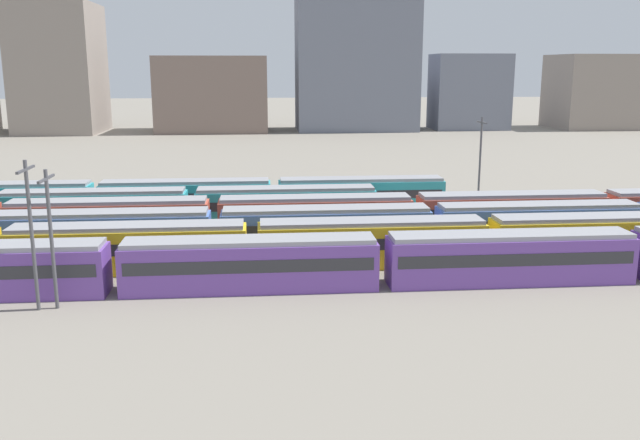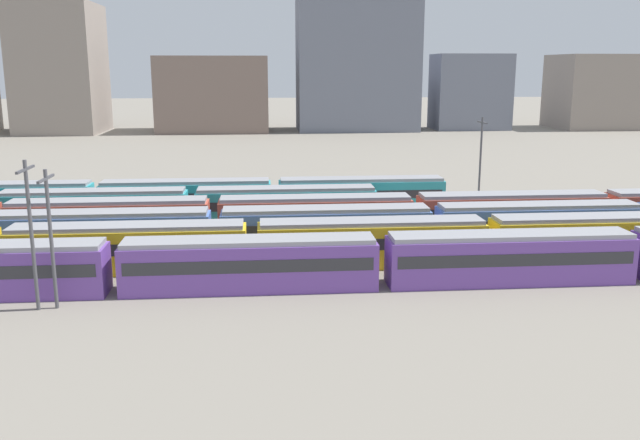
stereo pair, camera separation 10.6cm
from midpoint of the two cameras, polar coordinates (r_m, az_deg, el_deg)
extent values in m
cube|color=#6B429E|center=(48.53, -5.82, -3.88)|extent=(18.00, 3.00, 3.40)
cube|color=#2D2D33|center=(48.42, -5.83, -3.42)|extent=(17.20, 3.06, 0.90)
cube|color=#939399|center=(48.04, -5.87, -1.74)|extent=(17.60, 2.70, 0.35)
cube|color=#6B429E|center=(51.75, 15.63, -3.25)|extent=(18.00, 3.00, 3.40)
cube|color=#2D2D33|center=(51.64, 15.65, -2.81)|extent=(17.20, 3.06, 0.90)
cube|color=#939399|center=(51.28, 15.75, -1.23)|extent=(17.60, 2.70, 0.35)
cube|color=yellow|center=(54.51, -15.64, -2.45)|extent=(18.00, 3.00, 3.40)
cube|color=#2D2D33|center=(54.41, -15.67, -2.03)|extent=(17.20, 3.06, 0.90)
cube|color=#939399|center=(54.07, -15.76, -0.53)|extent=(17.60, 2.70, 0.35)
cube|color=yellow|center=(54.22, 4.39, -2.08)|extent=(18.00, 3.00, 3.40)
cube|color=#2D2D33|center=(54.12, 4.40, -1.67)|extent=(17.20, 3.06, 0.90)
cube|color=#939399|center=(53.78, 4.42, -0.15)|extent=(17.60, 2.70, 0.35)
cube|color=yellow|center=(60.19, 22.45, -1.54)|extent=(18.00, 3.00, 3.40)
cube|color=#2D2D33|center=(60.10, 22.48, -1.16)|extent=(17.20, 3.06, 0.90)
cube|color=#939399|center=(59.79, 22.60, 0.21)|extent=(17.60, 2.70, 0.35)
cube|color=#4C70BC|center=(60.09, -17.70, -1.19)|extent=(18.00, 3.00, 3.40)
cube|color=#2D2D33|center=(60.00, -17.73, -0.81)|extent=(17.20, 3.06, 0.90)
cube|color=#939399|center=(59.69, -17.82, 0.56)|extent=(17.60, 2.70, 0.35)
cube|color=#4C70BC|center=(58.83, 0.55, -0.87)|extent=(18.00, 3.00, 3.40)
cube|color=#2D2D33|center=(58.73, 0.55, -0.48)|extent=(17.20, 3.06, 0.90)
cube|color=#939399|center=(58.42, 0.55, 0.92)|extent=(17.60, 2.70, 0.35)
cube|color=#4C70BC|center=(63.44, 17.80, -0.49)|extent=(18.00, 3.00, 3.40)
cube|color=#2D2D33|center=(63.36, 17.83, -0.13)|extent=(17.20, 3.06, 0.90)
cube|color=#939399|center=(63.06, 17.92, 1.17)|extent=(17.60, 2.70, 0.35)
cube|color=#BC4C38|center=(65.14, -17.15, -0.11)|extent=(18.00, 3.00, 3.40)
cube|color=#2D2D33|center=(65.06, -17.18, 0.24)|extent=(17.20, 3.06, 0.90)
cube|color=#939399|center=(64.77, -17.26, 1.51)|extent=(17.60, 2.70, 0.35)
cube|color=#BC4C38|center=(63.83, -0.34, 0.21)|extent=(18.00, 3.00, 3.40)
cube|color=#2D2D33|center=(63.75, -0.34, 0.57)|extent=(17.20, 3.06, 0.90)
cube|color=#939399|center=(63.45, -0.35, 1.86)|extent=(17.60, 2.70, 0.35)
cube|color=#BC4C38|center=(67.97, 15.75, 0.50)|extent=(18.00, 3.00, 3.40)
cube|color=#2D2D33|center=(67.89, 15.77, 0.83)|extent=(17.20, 3.06, 0.90)
cube|color=#939399|center=(67.61, 15.84, 2.05)|extent=(17.60, 2.70, 0.35)
cube|color=teal|center=(70.67, -18.30, 0.78)|extent=(18.00, 3.00, 3.40)
cube|color=#2D2D33|center=(70.59, -18.32, 1.11)|extent=(17.20, 3.06, 0.90)
cube|color=#939399|center=(70.33, -18.40, 2.28)|extent=(17.60, 2.70, 0.35)
cube|color=teal|center=(68.77, -2.79, 1.10)|extent=(18.00, 3.00, 3.40)
cube|color=#2D2D33|center=(68.69, -2.80, 1.43)|extent=(17.20, 3.06, 0.90)
cube|color=#939399|center=(68.42, -2.81, 2.64)|extent=(17.60, 2.70, 0.35)
cube|color=teal|center=(78.59, -24.90, 1.39)|extent=(18.00, 3.00, 3.40)
cube|color=#2D2D33|center=(78.52, -24.93, 1.68)|extent=(17.20, 3.06, 0.90)
cube|color=#939399|center=(78.28, -25.03, 2.73)|extent=(17.60, 2.70, 0.35)
cube|color=teal|center=(74.26, -11.07, 1.74)|extent=(18.00, 3.00, 3.40)
cube|color=#2D2D33|center=(74.19, -11.08, 2.05)|extent=(17.20, 3.06, 0.90)
cube|color=#939399|center=(73.94, -11.13, 3.17)|extent=(17.60, 2.70, 0.35)
cube|color=teal|center=(74.62, 3.52, 2.01)|extent=(18.00, 3.00, 3.40)
cube|color=#2D2D33|center=(74.55, 3.53, 2.32)|extent=(17.20, 3.06, 0.90)
cube|color=#939399|center=(74.30, 3.54, 3.43)|extent=(17.60, 2.70, 0.35)
cylinder|color=#4C4C51|center=(47.11, -22.93, -1.29)|extent=(0.24, 0.24, 9.85)
cube|color=#47474C|center=(46.34, -23.39, 3.91)|extent=(0.16, 3.20, 0.16)
cylinder|color=#4C4C51|center=(79.96, 13.31, 4.81)|extent=(0.24, 0.24, 10.01)
cube|color=#47474C|center=(79.51, 13.47, 7.95)|extent=(0.16, 3.20, 0.16)
cylinder|color=#4C4C51|center=(47.05, -21.52, -1.58)|extent=(0.24, 0.24, 9.21)
cube|color=#47474C|center=(46.29, -21.92, 3.23)|extent=(0.16, 3.20, 0.16)
cube|color=gray|center=(178.36, -20.91, 11.76)|extent=(18.58, 21.84, 30.35)
cube|color=#7A665B|center=(172.35, -8.89, 10.38)|extent=(26.67, 19.49, 18.11)
cube|color=slate|center=(173.52, 3.10, 13.21)|extent=(29.38, 17.78, 34.34)
cube|color=slate|center=(179.98, 12.46, 10.43)|extent=(18.61, 12.47, 18.74)
cube|color=gray|center=(193.85, 22.92, 9.87)|extent=(27.21, 18.79, 18.66)
camera|label=1|loc=(0.05, -89.95, 0.01)|focal=38.22mm
camera|label=2|loc=(0.05, 90.05, -0.01)|focal=38.22mm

